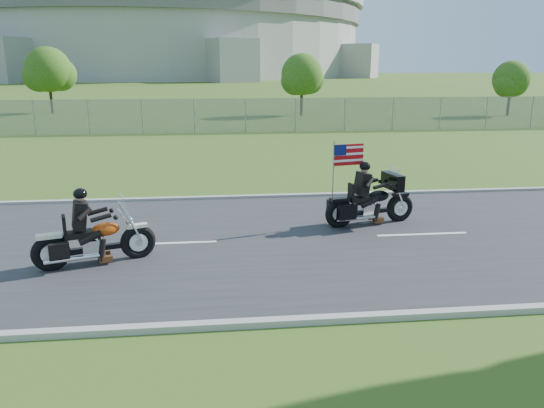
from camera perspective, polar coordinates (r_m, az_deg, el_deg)
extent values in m
plane|color=#3B571B|center=(12.30, -1.79, -4.10)|extent=(420.00, 420.00, 0.00)
cube|color=#28282B|center=(12.29, -1.79, -4.01)|extent=(120.00, 8.00, 0.04)
cube|color=#9E9B93|center=(16.16, -2.93, 0.74)|extent=(120.00, 0.18, 0.12)
cube|color=#9E9B93|center=(8.56, 0.40, -12.61)|extent=(120.00, 0.18, 0.12)
cube|color=gray|center=(32.00, -13.80, 9.12)|extent=(60.00, 0.03, 2.00)
cylinder|color=#A3A099|center=(182.69, -12.80, 16.47)|extent=(130.00, 130.00, 20.00)
cylinder|color=#605E5B|center=(183.05, -12.93, 18.66)|extent=(132.00, 132.00, 4.00)
cylinder|color=#A3A099|center=(183.58, -13.05, 20.52)|extent=(134.00, 134.00, 6.00)
cylinder|color=#382316|center=(42.25, 3.19, 11.19)|extent=(0.22, 0.22, 2.52)
sphere|color=#274913|center=(42.16, 3.23, 13.75)|extent=(3.20, 3.20, 3.20)
sphere|color=#274913|center=(42.76, 3.98, 13.27)|extent=(2.40, 2.40, 2.40)
sphere|color=#274913|center=(41.69, 2.53, 13.13)|extent=(2.24, 2.24, 2.24)
cylinder|color=#382316|center=(47.51, -22.69, 10.67)|extent=(0.22, 0.22, 2.80)
sphere|color=#274913|center=(47.44, -22.95, 13.19)|extent=(3.60, 3.60, 3.60)
sphere|color=#274913|center=(47.77, -21.87, 12.82)|extent=(2.70, 2.70, 2.70)
sphere|color=#274913|center=(47.20, -23.79, 12.49)|extent=(2.52, 2.52, 2.52)
cylinder|color=#382316|center=(45.82, 24.11, 10.06)|extent=(0.22, 0.22, 2.24)
sphere|color=#274913|center=(45.75, 24.34, 12.14)|extent=(2.80, 2.80, 2.80)
sphere|color=#274913|center=(46.40, 24.64, 11.74)|extent=(2.10, 2.10, 2.10)
sphere|color=#274913|center=(45.21, 23.96, 11.66)|extent=(1.96, 1.96, 1.96)
torus|color=black|center=(11.48, -14.21, -3.95)|extent=(0.76, 0.40, 0.74)
torus|color=black|center=(11.34, -22.71, -4.93)|extent=(0.76, 0.40, 0.74)
ellipsoid|color=#BE430D|center=(11.29, -17.47, -2.59)|extent=(0.63, 0.48, 0.28)
cube|color=black|center=(11.26, -20.08, -3.08)|extent=(0.62, 0.46, 0.12)
cube|color=black|center=(11.16, -20.00, -1.14)|extent=(0.35, 0.46, 0.55)
sphere|color=black|center=(11.05, -19.94, 1.04)|extent=(0.34, 0.34, 0.27)
cube|color=silver|center=(11.21, -15.63, -0.01)|extent=(0.18, 0.45, 0.40)
torus|color=black|center=(14.09, 13.57, -0.39)|extent=(0.77, 0.34, 0.75)
torus|color=black|center=(13.28, 7.24, -1.02)|extent=(0.77, 0.34, 0.75)
ellipsoid|color=black|center=(13.68, 11.39, 0.85)|extent=(0.62, 0.44, 0.28)
cube|color=black|center=(13.44, 9.43, 0.52)|extent=(0.61, 0.42, 0.12)
cube|color=black|center=(13.37, 9.69, 2.17)|extent=(0.32, 0.45, 0.56)
sphere|color=black|center=(13.31, 9.97, 4.02)|extent=(0.33, 0.33, 0.27)
cube|color=black|center=(13.79, 12.85, 2.40)|extent=(0.39, 0.84, 0.41)
cube|color=#B70C11|center=(13.28, 8.25, 5.26)|extent=(0.80, 0.19, 0.53)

